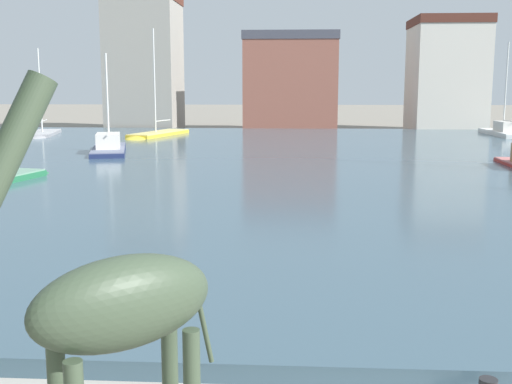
{
  "coord_description": "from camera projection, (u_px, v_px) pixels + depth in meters",
  "views": [
    {
      "loc": [
        0.08,
        -1.56,
        4.26
      ],
      "look_at": [
        -0.68,
        10.69,
        2.2
      ],
      "focal_mm": 44.21,
      "sensor_mm": 36.0,
      "label": 1
    }
  ],
  "objects": [
    {
      "name": "sailboat_navy",
      "position": [
        109.0,
        150.0,
        37.6
      ],
      "size": [
        3.65,
        7.89,
        6.19
      ],
      "color": "navy",
      "rests_on": "ground"
    },
    {
      "name": "giraffe_statue",
      "position": [
        109.0,
        316.0,
        5.28
      ],
      "size": [
        2.25,
        2.0,
        4.62
      ],
      "color": "#3D4C38",
      "rests_on": "ground"
    },
    {
      "name": "harbor_water",
      "position": [
        293.0,
        163.0,
        33.78
      ],
      "size": [
        88.83,
        50.76,
        0.42
      ],
      "primitive_type": "cube",
      "color": "#3D5666",
      "rests_on": "ground"
    },
    {
      "name": "townhouse_corner_house",
      "position": [
        446.0,
        75.0,
        59.79
      ],
      "size": [
        6.66,
        7.51,
        10.64
      ],
      "color": "beige",
      "rests_on": "ground"
    },
    {
      "name": "townhouse_wide_warehouse",
      "position": [
        145.0,
        63.0,
        62.38
      ],
      "size": [
        6.79,
        7.24,
        13.15
      ],
      "color": "gray",
      "rests_on": "ground"
    },
    {
      "name": "townhouse_narrow_midrow",
      "position": [
        290.0,
        82.0,
        60.61
      ],
      "size": [
        8.96,
        6.12,
        9.34
      ],
      "color": "#8E5142",
      "rests_on": "ground"
    },
    {
      "name": "sailboat_white",
      "position": [
        503.0,
        133.0,
        50.86
      ],
      "size": [
        2.22,
        8.45,
        7.75
      ],
      "color": "white",
      "rests_on": "ground"
    },
    {
      "name": "sailboat_yellow",
      "position": [
        155.0,
        136.0,
        49.35
      ],
      "size": [
        3.9,
        8.58,
        8.66
      ],
      "color": "gold",
      "rests_on": "ground"
    },
    {
      "name": "sailboat_grey",
      "position": [
        42.0,
        136.0,
        50.03
      ],
      "size": [
        3.19,
        7.36,
        7.22
      ],
      "color": "#939399",
      "rests_on": "ground"
    }
  ]
}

